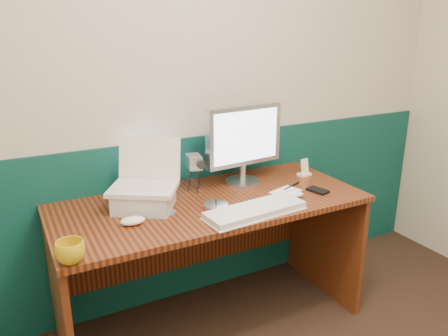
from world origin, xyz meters
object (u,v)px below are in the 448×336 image
desk (211,265)px  keyboard (255,211)px  laptop (142,165)px  monitor (243,144)px  mug (70,252)px  camcorder (194,175)px

desk → keyboard: keyboard is taller
laptop → monitor: 0.62m
mug → monitor: bearing=24.4°
keyboard → monitor: bearing=63.3°
keyboard → camcorder: (-0.13, 0.41, 0.08)m
monitor → keyboard: 0.48m
desk → camcorder: size_ratio=8.84×
camcorder → mug: bearing=-135.8°
monitor → keyboard: (-0.16, -0.40, -0.22)m
monitor → desk: bearing=-156.3°
monitor → mug: bearing=-160.5°
monitor → camcorder: monitor is taller
mug → camcorder: size_ratio=0.62×
desk → laptop: bearing=170.0°
desk → laptop: 0.69m
camcorder → desk: bearing=-73.1°
mug → camcorder: camcorder is taller
desk → keyboard: (0.12, -0.25, 0.39)m
monitor → mug: (-1.02, -0.46, -0.19)m
desk → keyboard: 0.48m
mug → camcorder: 0.87m
monitor → mug: size_ratio=4.16×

